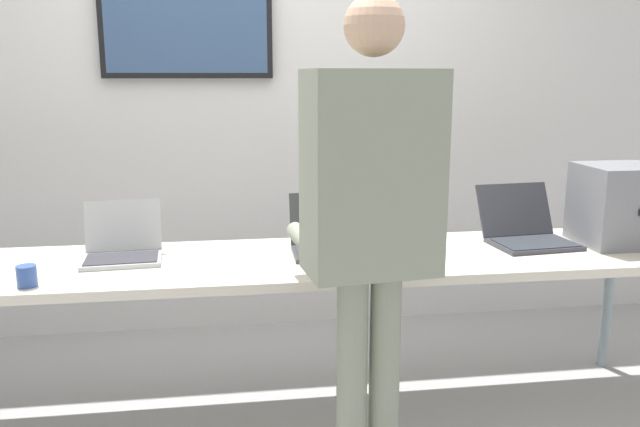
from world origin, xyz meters
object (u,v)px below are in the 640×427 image
Objects in this scene: laptop_station_2 at (331,239)px; laptop_station_3 at (526,231)px; equipment_box at (620,205)px; coffee_mug at (27,276)px; workbench at (279,268)px; person at (370,209)px; laptop_station_1 at (122,246)px.

laptop_station_2 is 0.95m from laptop_station_3.
equipment_box is 2.61m from coffee_mug.
laptop_station_3 is at bearing 4.68° from workbench.
person is at bearing -154.38° from equipment_box.
person is 21.69× the size of coffee_mug.
laptop_station_2 is (0.24, 0.08, 0.10)m from workbench.
equipment_box is 1.09× the size of laptop_station_1.
laptop_station_2 reaches higher than laptop_station_1.
laptop_station_3 is (0.95, 0.02, 0.00)m from laptop_station_2.
workbench is 8.86× the size of laptop_station_3.
equipment_box is at bearing 6.07° from coffee_mug.
workbench is 2.08× the size of person.
equipment_box is 4.58× the size of coffee_mug.
laptop_station_3 is (1.87, 0.01, 0.00)m from laptop_station_1.
coffee_mug is at bearing -165.64° from workbench.
laptop_station_3 reaches higher than coffee_mug.
equipment_box is at bearing -2.11° from laptop_station_2.
workbench is at bearing -7.15° from laptop_station_1.
laptop_station_2 is at bearing 91.85° from person.
workbench is 9.83× the size of equipment_box.
laptop_station_3 is 1.21m from person.
laptop_station_3 is at bearing 1.31° from laptop_station_2.
laptop_station_3 reaches higher than laptop_station_1.
laptop_station_1 is 4.22× the size of coffee_mug.
laptop_station_2 reaches higher than workbench.
workbench is at bearing 14.36° from coffee_mug.
workbench is 1.20m from laptop_station_3.
person is at bearing -142.15° from laptop_station_3.
laptop_station_3 is 5.08× the size of coffee_mug.
equipment_box is at bearing 25.62° from person.
equipment_box reaches higher than laptop_station_2.
coffee_mug is (-1.22, -0.33, -0.02)m from laptop_station_2.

